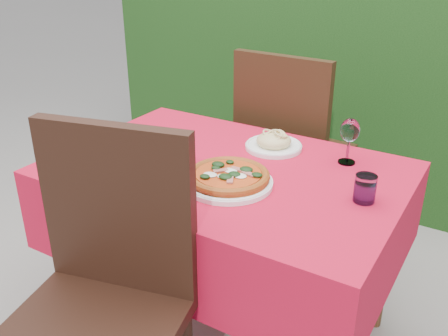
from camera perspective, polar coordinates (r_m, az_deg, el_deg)
The scene contains 10 objects.
ground at distance 2.24m, azimuth 0.24°, elevation -17.53°, with size 60.00×60.00×0.00m, color slate.
hedge at distance 3.14m, azimuth 15.41°, elevation 13.20°, with size 3.20×0.55×1.78m.
dining_table at distance 1.88m, azimuth 0.27°, elevation -4.04°, with size 1.26×0.86×0.75m.
chair_near at distance 1.50m, azimuth -13.64°, elevation -12.98°, with size 0.58×0.58×1.06m.
chair_far at distance 2.45m, azimuth 7.46°, elevation 2.89°, with size 0.49×0.49×1.04m.
pizza_plate at distance 1.67m, azimuth 0.49°, elevation -1.14°, with size 0.36×0.36×0.06m.
pasta_plate at distance 1.98m, azimuth 5.70°, elevation 2.86°, with size 0.22×0.22×0.06m.
water_glass at distance 1.63m, azimuth 15.80°, elevation -2.42°, with size 0.07×0.07×0.09m.
wine_glass at distance 1.86m, azimuth 14.19°, elevation 3.98°, with size 0.07×0.07×0.17m.
fork at distance 1.93m, azimuth -10.57°, elevation 1.39°, with size 0.02×0.18×0.00m, color silver.
Camera 1 is at (0.85, -1.41, 1.51)m, focal length 40.00 mm.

